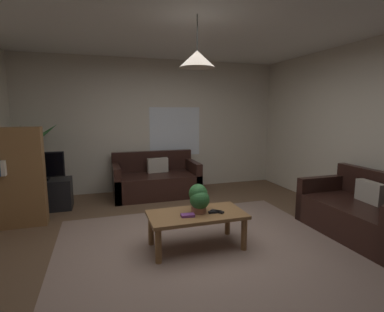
{
  "coord_description": "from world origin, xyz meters",
  "views": [
    {
      "loc": [
        -1.11,
        -3.19,
        1.62
      ],
      "look_at": [
        0.0,
        0.3,
        1.05
      ],
      "focal_mm": 27.33,
      "sensor_mm": 36.0,
      "label": 1
    }
  ],
  "objects_px": {
    "coffee_table": "(197,218)",
    "remote_on_table_0": "(215,212)",
    "bookshelf_corner": "(16,178)",
    "pendant_lamp": "(197,59)",
    "remote_on_table_1": "(217,212)",
    "potted_plant_on_table": "(199,198)",
    "tv_stand": "(43,195)",
    "book_on_table_0": "(188,215)",
    "couch_under_window": "(156,181)",
    "tv": "(40,166)",
    "potted_palm_corner": "(34,165)",
    "couch_right_side": "(361,215)"
  },
  "relations": [
    {
      "from": "couch_right_side",
      "to": "bookshelf_corner",
      "type": "height_order",
      "value": "bookshelf_corner"
    },
    {
      "from": "couch_under_window",
      "to": "remote_on_table_1",
      "type": "xyz_separation_m",
      "value": [
        0.3,
        -2.36,
        0.16
      ]
    },
    {
      "from": "book_on_table_0",
      "to": "pendant_lamp",
      "type": "bearing_deg",
      "value": 30.01
    },
    {
      "from": "couch_under_window",
      "to": "coffee_table",
      "type": "xyz_separation_m",
      "value": [
        0.06,
        -2.3,
        0.09
      ]
    },
    {
      "from": "remote_on_table_1",
      "to": "tv_stand",
      "type": "xyz_separation_m",
      "value": [
        -2.23,
        2.09,
        -0.19
      ]
    },
    {
      "from": "potted_plant_on_table",
      "to": "tv",
      "type": "height_order",
      "value": "tv"
    },
    {
      "from": "remote_on_table_0",
      "to": "remote_on_table_1",
      "type": "height_order",
      "value": "same"
    },
    {
      "from": "couch_under_window",
      "to": "book_on_table_0",
      "type": "relative_size",
      "value": 10.41
    },
    {
      "from": "pendant_lamp",
      "to": "potted_plant_on_table",
      "type": "bearing_deg",
      "value": 28.96
    },
    {
      "from": "coffee_table",
      "to": "remote_on_table_0",
      "type": "relative_size",
      "value": 7.09
    },
    {
      "from": "potted_plant_on_table",
      "to": "couch_right_side",
      "type": "bearing_deg",
      "value": -8.81
    },
    {
      "from": "bookshelf_corner",
      "to": "remote_on_table_0",
      "type": "bearing_deg",
      "value": -30.94
    },
    {
      "from": "potted_plant_on_table",
      "to": "couch_under_window",
      "type": "bearing_deg",
      "value": 92.26
    },
    {
      "from": "potted_plant_on_table",
      "to": "tv_stand",
      "type": "bearing_deg",
      "value": 135.01
    },
    {
      "from": "couch_under_window",
      "to": "remote_on_table_0",
      "type": "relative_size",
      "value": 9.93
    },
    {
      "from": "remote_on_table_1",
      "to": "bookshelf_corner",
      "type": "xyz_separation_m",
      "value": [
        -2.41,
        1.42,
        0.27
      ]
    },
    {
      "from": "remote_on_table_0",
      "to": "tv_stand",
      "type": "distance_m",
      "value": 3.04
    },
    {
      "from": "potted_plant_on_table",
      "to": "tv_stand",
      "type": "xyz_separation_m",
      "value": [
        -2.02,
        2.02,
        -0.35
      ]
    },
    {
      "from": "couch_under_window",
      "to": "remote_on_table_0",
      "type": "distance_m",
      "value": 2.39
    },
    {
      "from": "couch_right_side",
      "to": "tv",
      "type": "xyz_separation_m",
      "value": [
        -4.16,
        2.33,
        0.46
      ]
    },
    {
      "from": "couch_under_window",
      "to": "tv",
      "type": "height_order",
      "value": "tv"
    },
    {
      "from": "pendant_lamp",
      "to": "bookshelf_corner",
      "type": "bearing_deg",
      "value": 147.84
    },
    {
      "from": "potted_plant_on_table",
      "to": "potted_palm_corner",
      "type": "bearing_deg",
      "value": 131.39
    },
    {
      "from": "tv",
      "to": "book_on_table_0",
      "type": "bearing_deg",
      "value": -48.5
    },
    {
      "from": "book_on_table_0",
      "to": "tv_stand",
      "type": "relative_size",
      "value": 0.17
    },
    {
      "from": "bookshelf_corner",
      "to": "pendant_lamp",
      "type": "distance_m",
      "value": 2.96
    },
    {
      "from": "book_on_table_0",
      "to": "potted_plant_on_table",
      "type": "height_order",
      "value": "potted_plant_on_table"
    },
    {
      "from": "book_on_table_0",
      "to": "pendant_lamp",
      "type": "relative_size",
      "value": 0.28
    },
    {
      "from": "potted_plant_on_table",
      "to": "remote_on_table_1",
      "type": "bearing_deg",
      "value": -19.26
    },
    {
      "from": "remote_on_table_0",
      "to": "potted_palm_corner",
      "type": "distance_m",
      "value": 3.51
    },
    {
      "from": "remote_on_table_0",
      "to": "tv",
      "type": "xyz_separation_m",
      "value": [
        -2.2,
        2.08,
        0.3
      ]
    },
    {
      "from": "tv",
      "to": "coffee_table",
      "type": "bearing_deg",
      "value": -45.42
    },
    {
      "from": "potted_palm_corner",
      "to": "couch_right_side",
      "type": "bearing_deg",
      "value": -33.1
    },
    {
      "from": "tv",
      "to": "bookshelf_corner",
      "type": "height_order",
      "value": "bookshelf_corner"
    },
    {
      "from": "coffee_table",
      "to": "potted_palm_corner",
      "type": "bearing_deg",
      "value": 130.74
    },
    {
      "from": "coffee_table",
      "to": "pendant_lamp",
      "type": "distance_m",
      "value": 1.82
    },
    {
      "from": "book_on_table_0",
      "to": "bookshelf_corner",
      "type": "distance_m",
      "value": 2.51
    },
    {
      "from": "book_on_table_0",
      "to": "remote_on_table_1",
      "type": "xyz_separation_m",
      "value": [
        0.37,
        0.02,
        -0.0
      ]
    },
    {
      "from": "remote_on_table_0",
      "to": "potted_palm_corner",
      "type": "height_order",
      "value": "potted_palm_corner"
    },
    {
      "from": "couch_under_window",
      "to": "couch_right_side",
      "type": "xyz_separation_m",
      "value": [
        2.23,
        -2.62,
        0.0
      ]
    },
    {
      "from": "remote_on_table_0",
      "to": "pendant_lamp",
      "type": "relative_size",
      "value": 0.29
    },
    {
      "from": "tv_stand",
      "to": "pendant_lamp",
      "type": "distance_m",
      "value": 3.44
    },
    {
      "from": "coffee_table",
      "to": "remote_on_table_0",
      "type": "bearing_deg",
      "value": -16.42
    },
    {
      "from": "remote_on_table_0",
      "to": "bookshelf_corner",
      "type": "relative_size",
      "value": 0.11
    },
    {
      "from": "potted_palm_corner",
      "to": "remote_on_table_1",
      "type": "bearing_deg",
      "value": -46.86
    },
    {
      "from": "remote_on_table_0",
      "to": "tv",
      "type": "height_order",
      "value": "tv"
    },
    {
      "from": "book_on_table_0",
      "to": "tv_stand",
      "type": "distance_m",
      "value": 2.82
    },
    {
      "from": "pendant_lamp",
      "to": "remote_on_table_0",
      "type": "bearing_deg",
      "value": -16.42
    },
    {
      "from": "book_on_table_0",
      "to": "bookshelf_corner",
      "type": "height_order",
      "value": "bookshelf_corner"
    },
    {
      "from": "tv_stand",
      "to": "tv",
      "type": "xyz_separation_m",
      "value": [
        0.0,
        -0.02,
        0.49
      ]
    }
  ]
}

